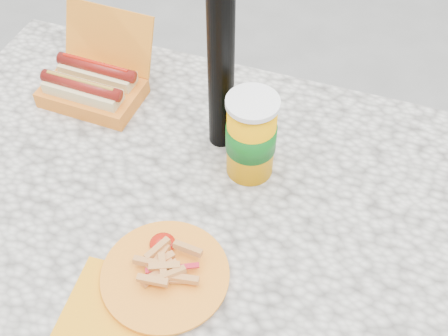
% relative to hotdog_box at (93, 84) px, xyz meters
% --- Properties ---
extents(picnic_table, '(1.20, 0.80, 0.75)m').
position_rel_hotdog_box_xyz_m(picnic_table, '(0.31, -0.19, -0.15)').
color(picnic_table, beige).
rests_on(picnic_table, ground).
extents(hotdog_box, '(0.22, 0.20, 0.16)m').
position_rel_hotdog_box_xyz_m(hotdog_box, '(0.00, 0.00, 0.00)').
color(hotdog_box, orange).
rests_on(hotdog_box, picnic_table).
extents(fries_plate, '(0.25, 0.28, 0.04)m').
position_rel_hotdog_box_xyz_m(fries_plate, '(0.32, -0.37, -0.03)').
color(fries_plate, orange).
rests_on(fries_plate, picnic_table).
extents(soda_cup, '(0.10, 0.10, 0.18)m').
position_rel_hotdog_box_xyz_m(soda_cup, '(0.39, -0.09, 0.05)').
color(soda_cup, '#FDA200').
rests_on(soda_cup, picnic_table).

